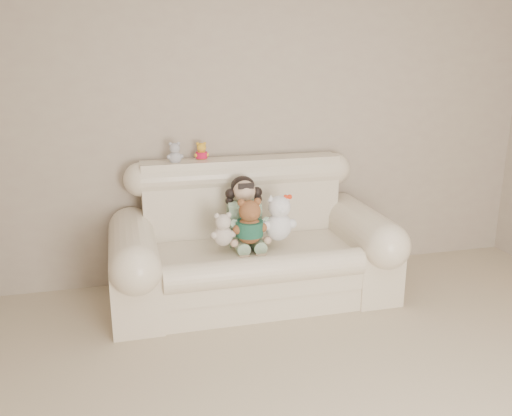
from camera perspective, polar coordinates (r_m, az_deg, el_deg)
The scene contains 8 objects.
wall_back at distance 4.47m, azimuth 1.82°, elevation 9.18°, with size 4.50×4.50×0.00m, color #AFA18B.
sofa at distance 4.10m, azimuth -0.35°, elevation -2.77°, with size 2.10×0.95×1.03m, color beige, non-canonical shape.
seated_child at distance 4.11m, azimuth -1.24°, elevation -0.23°, with size 0.32×0.39×0.53m, color #307437, non-canonical shape.
brown_teddy at distance 3.90m, azimuth -0.69°, elevation -0.95°, with size 0.25×0.19×0.39m, color brown, non-canonical shape.
white_cat at distance 3.98m, azimuth 2.40°, elevation -0.51°, with size 0.26×0.20×0.41m, color white, non-canonical shape.
cream_teddy at distance 3.88m, azimuth -3.47°, elevation -1.91°, with size 0.18×0.14×0.29m, color beige, non-canonical shape.
yellow_mini_bear at distance 4.26m, azimuth -5.72°, elevation 6.03°, with size 0.11×0.09×0.18m, color yellow, non-canonical shape.
grey_mini_plush at distance 4.19m, azimuth -8.47°, elevation 5.89°, with size 0.13×0.10×0.20m, color #B0B0B7, non-canonical shape.
Camera 1 is at (-1.23, -1.76, 1.86)m, focal length 38.36 mm.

